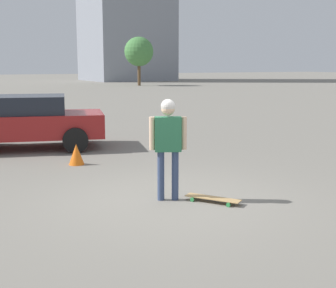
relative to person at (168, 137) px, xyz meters
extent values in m
plane|color=gray|center=(0.00, 0.00, -1.11)|extent=(220.00, 220.00, 0.00)
cylinder|color=#38476B|center=(-0.11, 0.05, -0.68)|extent=(0.12, 0.12, 0.86)
cylinder|color=#38476B|center=(0.11, -0.05, -0.68)|extent=(0.12, 0.12, 0.86)
cube|color=#2D724C|center=(0.00, 0.00, 0.04)|extent=(0.49, 0.37, 0.59)
cylinder|color=beige|center=(-0.25, 0.11, 0.06)|extent=(0.10, 0.10, 0.56)
cylinder|color=beige|center=(0.25, -0.11, 0.06)|extent=(0.10, 0.10, 0.56)
sphere|color=beige|center=(0.00, 0.00, 0.47)|extent=(0.23, 0.23, 0.23)
sphere|color=silver|center=(0.00, 0.00, 0.52)|extent=(0.24, 0.24, 0.24)
cube|color=tan|center=(0.60, -0.49, -1.03)|extent=(0.72, 0.92, 0.01)
cylinder|color=green|center=(0.32, -0.29, -1.07)|extent=(0.06, 0.07, 0.07)
cylinder|color=green|center=(0.52, -0.15, -1.07)|extent=(0.06, 0.07, 0.07)
cylinder|color=green|center=(0.68, -0.83, -1.07)|extent=(0.06, 0.07, 0.07)
cylinder|color=green|center=(0.89, -0.69, -1.07)|extent=(0.06, 0.07, 0.07)
cube|color=maroon|center=(-1.11, 6.27, -0.45)|extent=(4.49, 2.93, 0.65)
cube|color=#1E232D|center=(-1.01, 6.24, 0.12)|extent=(2.25, 2.14, 0.49)
cylinder|color=black|center=(-0.13, 5.01, -0.77)|extent=(0.70, 0.37, 0.67)
cylinder|color=black|center=(0.38, 6.84, -0.77)|extent=(0.70, 0.37, 0.67)
cylinder|color=brown|center=(18.03, 41.16, 0.20)|extent=(0.34, 0.34, 2.61)
sphere|color=#478442|center=(18.03, 41.16, 2.64)|extent=(3.23, 3.23, 3.23)
cone|color=orange|center=(-0.55, 3.56, -0.86)|extent=(0.36, 0.36, 0.49)
camera|label=1|loc=(-3.64, -6.92, 1.20)|focal=50.00mm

